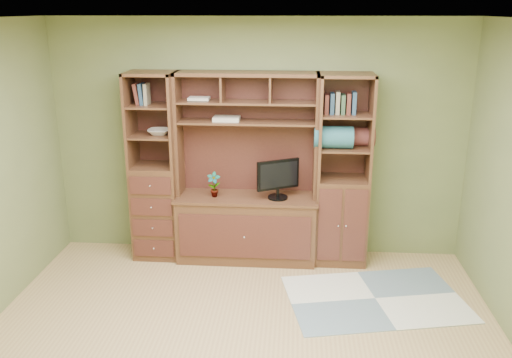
# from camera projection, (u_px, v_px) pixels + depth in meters

# --- Properties ---
(room) EXTENTS (4.60, 4.10, 2.64)m
(room) POSITION_uv_depth(u_px,v_px,m) (238.00, 202.00, 4.02)
(room) COLOR tan
(room) RESTS_ON ground
(center_hutch) EXTENTS (1.54, 0.53, 2.05)m
(center_hutch) POSITION_uv_depth(u_px,v_px,m) (246.00, 170.00, 5.76)
(center_hutch) COLOR #4F2E1B
(center_hutch) RESTS_ON ground
(left_tower) EXTENTS (0.50, 0.45, 2.05)m
(left_tower) POSITION_uv_depth(u_px,v_px,m) (155.00, 167.00, 5.88)
(left_tower) COLOR #4F2E1B
(left_tower) RESTS_ON ground
(right_tower) EXTENTS (0.55, 0.45, 2.05)m
(right_tower) POSITION_uv_depth(u_px,v_px,m) (343.00, 171.00, 5.73)
(right_tower) COLOR #4F2E1B
(right_tower) RESTS_ON ground
(rug) EXTENTS (1.83, 1.41, 0.01)m
(rug) POSITION_uv_depth(u_px,v_px,m) (375.00, 299.00, 5.21)
(rug) COLOR #AAB0B0
(rug) RESTS_ON ground
(monitor) EXTENTS (0.52, 0.41, 0.59)m
(monitor) POSITION_uv_depth(u_px,v_px,m) (278.00, 172.00, 5.71)
(monitor) COLOR black
(monitor) RESTS_ON center_hutch
(orchid) EXTENTS (0.14, 0.10, 0.27)m
(orchid) POSITION_uv_depth(u_px,v_px,m) (214.00, 185.00, 5.80)
(orchid) COLOR brown
(orchid) RESTS_ON center_hutch
(magazines) EXTENTS (0.28, 0.20, 0.04)m
(magazines) POSITION_uv_depth(u_px,v_px,m) (227.00, 119.00, 5.70)
(magazines) COLOR beige
(magazines) RESTS_ON center_hutch
(bowl) EXTENTS (0.24, 0.24, 0.06)m
(bowl) POSITION_uv_depth(u_px,v_px,m) (159.00, 132.00, 5.75)
(bowl) COLOR beige
(bowl) RESTS_ON left_tower
(blanket_teal) EXTENTS (0.40, 0.23, 0.23)m
(blanket_teal) POSITION_uv_depth(u_px,v_px,m) (334.00, 137.00, 5.58)
(blanket_teal) COLOR #275D69
(blanket_teal) RESTS_ON right_tower
(blanket_red) EXTENTS (0.34, 0.19, 0.19)m
(blanket_red) POSITION_uv_depth(u_px,v_px,m) (358.00, 137.00, 5.69)
(blanket_red) COLOR brown
(blanket_red) RESTS_ON right_tower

